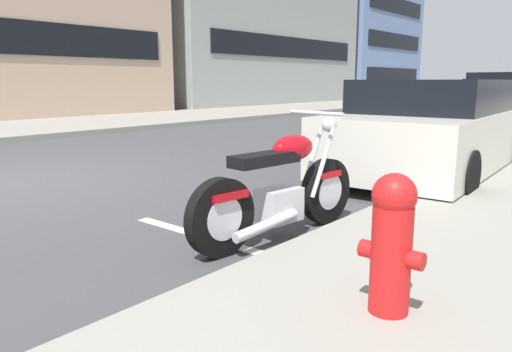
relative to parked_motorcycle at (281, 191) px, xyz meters
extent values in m
plane|color=#3D3D3F|center=(-0.45, 4.29, -0.43)|extent=(260.00, 260.00, 0.00)
cube|color=gray|center=(11.55, 11.35, -0.36)|extent=(120.00, 5.00, 0.14)
cube|color=silver|center=(-0.45, 0.34, -0.43)|extent=(0.12, 2.20, 0.01)
cylinder|color=black|center=(0.66, -0.07, -0.11)|extent=(0.66, 0.18, 0.65)
cylinder|color=silver|center=(0.66, -0.07, -0.11)|extent=(0.37, 0.16, 0.36)
cylinder|color=black|center=(-0.70, 0.08, -0.11)|extent=(0.66, 0.18, 0.65)
cylinder|color=silver|center=(-0.70, 0.08, -0.11)|extent=(0.37, 0.16, 0.36)
cube|color=silver|center=(-0.02, 0.01, -0.12)|extent=(0.43, 0.30, 0.30)
cube|color=black|center=(-0.20, 0.02, 0.31)|extent=(0.70, 0.29, 0.10)
ellipsoid|color=#B20C14|center=(0.16, -0.01, 0.37)|extent=(0.50, 0.29, 0.24)
cube|color=#B20C14|center=(-0.65, 0.07, 0.07)|extent=(0.38, 0.22, 0.06)
cube|color=#B20C14|center=(0.64, -0.06, 0.07)|extent=(0.34, 0.19, 0.06)
cylinder|color=silver|center=(0.52, 0.02, 0.21)|extent=(0.34, 0.08, 0.65)
cylinder|color=silver|center=(0.50, -0.12, 0.21)|extent=(0.34, 0.08, 0.65)
cylinder|color=silver|center=(0.48, -0.05, 0.67)|extent=(0.10, 0.62, 0.04)
sphere|color=silver|center=(0.68, -0.07, 0.55)|extent=(0.15, 0.15, 0.15)
cylinder|color=silver|center=(-0.33, -0.10, -0.22)|extent=(0.71, 0.16, 0.16)
cube|color=beige|center=(3.83, 0.07, 0.12)|extent=(4.45, 2.09, 0.79)
cube|color=black|center=(3.80, 0.07, 0.75)|extent=(2.48, 1.84, 0.46)
cylinder|color=black|center=(5.23, 1.00, -0.12)|extent=(0.63, 0.25, 0.62)
cylinder|color=black|center=(5.31, -0.71, -0.12)|extent=(0.63, 0.25, 0.62)
cylinder|color=black|center=(2.35, 0.85, -0.12)|extent=(0.63, 0.25, 0.62)
cylinder|color=black|center=(2.44, -0.85, -0.12)|extent=(0.63, 0.25, 0.62)
cube|color=#AD1919|center=(9.93, 0.35, 0.08)|extent=(4.55, 1.86, 0.71)
cube|color=black|center=(9.78, 0.35, 0.72)|extent=(2.23, 1.70, 0.58)
cylinder|color=black|center=(11.43, 1.18, -0.12)|extent=(0.62, 0.22, 0.62)
cylinder|color=black|center=(8.44, 1.20, -0.12)|extent=(0.62, 0.22, 0.62)
cube|color=black|center=(31.08, 5.65, 0.35)|extent=(2.36, 5.67, 1.00)
cube|color=black|center=(31.08, 5.65, 1.17)|extent=(2.12, 4.12, 0.65)
cylinder|color=black|center=(30.38, 7.60, -0.05)|extent=(0.32, 0.78, 0.76)
cylinder|color=black|center=(32.09, 7.46, -0.05)|extent=(0.32, 0.78, 0.76)
cylinder|color=red|center=(-0.99, -1.50, 0.01)|extent=(0.22, 0.22, 0.60)
sphere|color=red|center=(-0.99, -1.50, 0.37)|extent=(0.24, 0.24, 0.24)
cylinder|color=red|center=(-0.99, -1.36, 0.04)|extent=(0.10, 0.08, 0.10)
cylinder|color=red|center=(-0.99, -1.64, 0.04)|extent=(0.10, 0.08, 0.10)
cube|color=black|center=(5.41, 13.62, 2.35)|extent=(8.47, 0.06, 1.10)
cube|color=black|center=(18.89, 13.62, 2.77)|extent=(12.37, 0.06, 1.10)
cube|color=#6B84B2|center=(32.28, 19.34, 3.66)|extent=(10.34, 11.39, 8.18)
cube|color=black|center=(32.28, 13.62, 1.37)|extent=(8.69, 0.06, 1.10)
cube|color=black|center=(32.28, 13.62, 3.90)|extent=(8.69, 0.06, 1.10)
cube|color=black|center=(32.28, 13.62, 6.44)|extent=(8.69, 0.06, 1.10)
camera|label=1|loc=(-3.38, -2.54, 0.97)|focal=33.93mm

